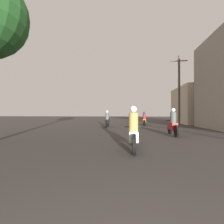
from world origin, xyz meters
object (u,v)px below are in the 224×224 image
motorcycle_red (173,124)px  utility_pole_far (179,89)px  building_right_far (198,105)px  motorcycle_white (133,132)px  motorcycle_orange (144,120)px  motorcycle_black (107,120)px

motorcycle_red → utility_pole_far: bearing=74.9°
motorcycle_red → building_right_far: size_ratio=0.31×
motorcycle_white → motorcycle_orange: (1.46, 10.71, -0.02)m
motorcycle_orange → motorcycle_black: bearing=-145.6°
motorcycle_white → motorcycle_orange: size_ratio=0.98×
motorcycle_black → utility_pole_far: (6.91, 1.79, 3.02)m
motorcycle_white → building_right_far: 16.91m
motorcycle_red → motorcycle_black: size_ratio=1.01×
motorcycle_red → motorcycle_orange: motorcycle_red is taller
motorcycle_red → motorcycle_orange: (-0.91, 7.07, -0.04)m
motorcycle_white → motorcycle_orange: 10.81m
motorcycle_white → motorcycle_red: 4.35m
motorcycle_orange → utility_pole_far: utility_pole_far is taller
motorcycle_black → motorcycle_orange: size_ratio=0.95×
motorcycle_white → utility_pole_far: utility_pole_far is taller
motorcycle_orange → motorcycle_red: bearing=-82.1°
motorcycle_black → building_right_far: size_ratio=0.31×
motorcycle_black → motorcycle_orange: (3.58, 2.39, -0.03)m
motorcycle_orange → building_right_far: 8.19m
motorcycle_black → building_right_far: building_right_far is taller
motorcycle_orange → building_right_far: bearing=28.9°
motorcycle_white → motorcycle_red: size_ratio=1.01×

